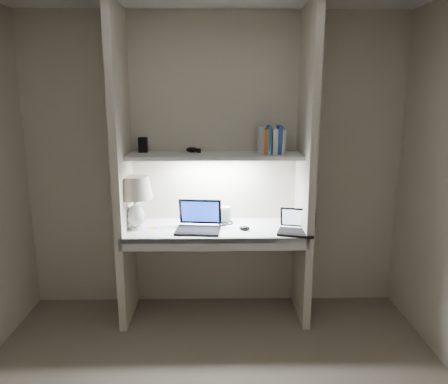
{
  "coord_description": "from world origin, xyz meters",
  "views": [
    {
      "loc": [
        0.01,
        -2.19,
        1.85
      ],
      "look_at": [
        0.07,
        1.05,
        1.11
      ],
      "focal_mm": 35.0,
      "sensor_mm": 36.0,
      "label": 1
    }
  ],
  "objects_px": {
    "table_lamp": "(134,194)",
    "book_row": "(271,141)",
    "laptop_main": "(199,223)",
    "laptop_netbook": "(297,227)",
    "speaker": "(225,214)"
  },
  "relations": [
    {
      "from": "speaker",
      "to": "book_row",
      "type": "xyz_separation_m",
      "value": [
        0.37,
        -0.06,
        0.63
      ]
    },
    {
      "from": "laptop_main",
      "to": "laptop_netbook",
      "type": "distance_m",
      "value": 0.78
    },
    {
      "from": "table_lamp",
      "to": "book_row",
      "type": "bearing_deg",
      "value": 6.16
    },
    {
      "from": "laptop_main",
      "to": "book_row",
      "type": "xyz_separation_m",
      "value": [
        0.59,
        0.15,
        0.65
      ]
    },
    {
      "from": "laptop_main",
      "to": "table_lamp",
      "type": "bearing_deg",
      "value": -178.31
    },
    {
      "from": "laptop_main",
      "to": "book_row",
      "type": "relative_size",
      "value": 1.65
    },
    {
      "from": "laptop_main",
      "to": "speaker",
      "type": "bearing_deg",
      "value": 49.96
    },
    {
      "from": "book_row",
      "to": "laptop_netbook",
      "type": "bearing_deg",
      "value": -50.33
    },
    {
      "from": "laptop_netbook",
      "to": "book_row",
      "type": "height_order",
      "value": "book_row"
    },
    {
      "from": "table_lamp",
      "to": "laptop_netbook",
      "type": "relative_size",
      "value": 1.29
    },
    {
      "from": "speaker",
      "to": "laptop_netbook",
      "type": "bearing_deg",
      "value": -14.35
    },
    {
      "from": "table_lamp",
      "to": "book_row",
      "type": "xyz_separation_m",
      "value": [
        1.1,
        0.12,
        0.41
      ]
    },
    {
      "from": "speaker",
      "to": "book_row",
      "type": "height_order",
      "value": "book_row"
    },
    {
      "from": "laptop_netbook",
      "to": "book_row",
      "type": "relative_size",
      "value": 1.48
    },
    {
      "from": "table_lamp",
      "to": "book_row",
      "type": "relative_size",
      "value": 1.91
    }
  ]
}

